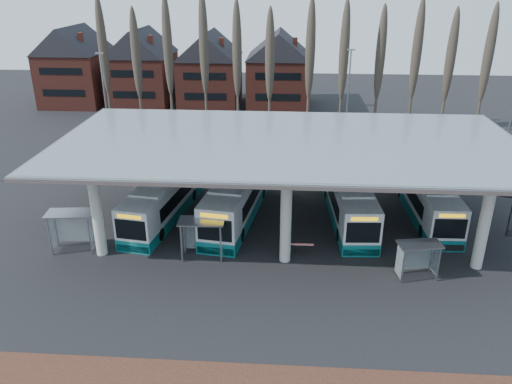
# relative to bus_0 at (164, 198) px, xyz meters

# --- Properties ---
(ground) EXTENTS (140.00, 140.00, 0.00)m
(ground) POSITION_rel_bus_0_xyz_m (9.15, -8.31, -1.48)
(ground) COLOR black
(ground) RESTS_ON ground
(station_canopy) EXTENTS (32.00, 16.00, 6.34)m
(station_canopy) POSITION_rel_bus_0_xyz_m (9.15, -0.31, 4.20)
(station_canopy) COLOR beige
(station_canopy) RESTS_ON ground
(poplar_row) EXTENTS (45.10, 1.10, 14.50)m
(poplar_row) POSITION_rel_bus_0_xyz_m (9.15, 24.69, 7.29)
(poplar_row) COLOR #473D33
(poplar_row) RESTS_ON ground
(townhouse_row) EXTENTS (36.80, 10.30, 12.25)m
(townhouse_row) POSITION_rel_bus_0_xyz_m (-6.60, 35.69, 4.46)
(townhouse_row) COLOR #5E271F
(townhouse_row) RESTS_ON ground
(lamp_post_a) EXTENTS (0.80, 0.16, 10.17)m
(lamp_post_a) POSITION_rel_bus_0_xyz_m (-8.85, 13.69, 3.85)
(lamp_post_a) COLOR slate
(lamp_post_a) RESTS_ON ground
(lamp_post_b) EXTENTS (0.80, 0.16, 10.17)m
(lamp_post_b) POSITION_rel_bus_0_xyz_m (15.15, 17.69, 3.85)
(lamp_post_b) COLOR slate
(lamp_post_b) RESTS_ON ground
(lamp_post_c) EXTENTS (0.80, 0.16, 10.17)m
(lamp_post_c) POSITION_rel_bus_0_xyz_m (29.15, 11.69, 3.85)
(lamp_post_c) COLOR slate
(lamp_post_c) RESTS_ON ground
(bus_0) EXTENTS (4.07, 11.54, 3.14)m
(bus_0) POSITION_rel_bus_0_xyz_m (0.00, 0.00, 0.00)
(bus_0) COLOR silver
(bus_0) RESTS_ON ground
(bus_1) EXTENTS (4.33, 12.50, 3.40)m
(bus_1) POSITION_rel_bus_0_xyz_m (5.50, 0.53, 0.12)
(bus_1) COLOR silver
(bus_1) RESTS_ON ground
(bus_2) EXTENTS (3.18, 11.77, 3.24)m
(bus_2) POSITION_rel_bus_0_xyz_m (13.74, 0.75, 0.04)
(bus_2) COLOR silver
(bus_2) RESTS_ON ground
(bus_3) EXTENTS (2.67, 11.33, 3.13)m
(bus_3) POSITION_rel_bus_0_xyz_m (19.67, 1.60, -0.01)
(bus_3) COLOR silver
(bus_3) RESTS_ON ground
(shelter_0) EXTENTS (3.12, 1.79, 2.78)m
(shelter_0) POSITION_rel_bus_0_xyz_m (-4.83, -5.32, 0.54)
(shelter_0) COLOR gray
(shelter_0) RESTS_ON ground
(shelter_1) EXTENTS (2.94, 1.55, 2.68)m
(shelter_1) POSITION_rel_bus_0_xyz_m (3.83, -5.69, 0.47)
(shelter_1) COLOR gray
(shelter_1) RESTS_ON ground
(shelter_2) EXTENTS (2.70, 1.65, 2.35)m
(shelter_2) POSITION_rel_bus_0_xyz_m (17.05, -7.20, 0.23)
(shelter_2) COLOR gray
(shelter_2) RESTS_ON ground
(barrier) EXTENTS (2.18, 0.60, 1.09)m
(barrier) POSITION_rel_bus_0_xyz_m (9.89, -5.26, -0.64)
(barrier) COLOR black
(barrier) RESTS_ON ground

